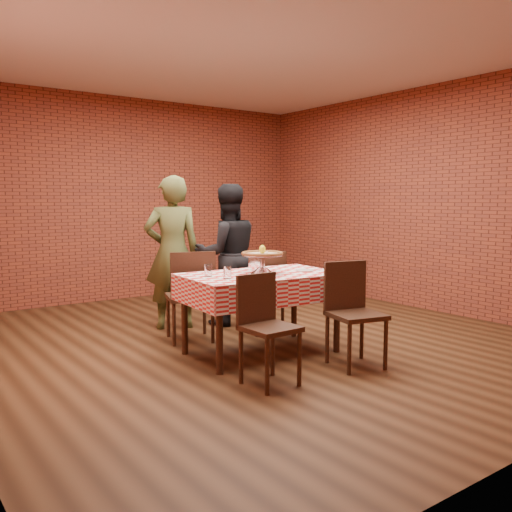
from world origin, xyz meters
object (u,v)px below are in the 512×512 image
water_glass_right (208,270)px  chair_near_right (356,315)px  chair_far_left (190,295)px  table (261,314)px  water_glass_left (227,272)px  chair_far_right (260,291)px  pizza (262,254)px  condiment_caddy (255,263)px  diner_black (227,255)px  diner_olive (172,253)px  chair_near_left (270,331)px  pizza_stand (262,264)px

water_glass_right → chair_near_right: (0.92, -0.94, -0.36)m
chair_far_left → table: bearing=129.1°
water_glass_left → chair_near_right: size_ratio=0.12×
chair_far_right → water_glass_left: bearing=39.8°
table → chair_far_left: 0.88m
table → pizza: 0.56m
condiment_caddy → diner_black: diner_black is taller
pizza → diner_olive: 1.42m
chair_near_right → chair_far_right: 1.50m
table → water_glass_right: bearing=165.9°
chair_near_right → table: bearing=130.7°
condiment_caddy → diner_black: (0.29, 0.95, -0.02)m
chair_far_left → diner_black: (0.71, 0.39, 0.34)m
chair_near_left → chair_far_left: (0.16, 1.57, 0.04)m
pizza_stand → water_glass_left: bearing=-168.8°
pizza → water_glass_left: 0.47m
chair_near_left → chair_far_right: 1.73m
chair_near_left → diner_olive: (0.27, 2.15, 0.42)m
water_glass_left → chair_far_right: size_ratio=0.12×
table → pizza_stand: 0.47m
chair_near_left → diner_black: bearing=63.6°
water_glass_right → diner_olive: diner_olive is taller
chair_far_right → diner_black: size_ratio=0.55×
condiment_caddy → diner_olive: diner_olive is taller
pizza → diner_black: size_ratio=0.24×
pizza_stand → chair_far_right: pizza_stand is taller
chair_near_left → chair_near_right: (0.89, -0.06, 0.02)m
pizza → diner_black: bearing=71.9°
pizza → water_glass_left: pizza is taller
chair_far_right → chair_far_left: bearing=-9.2°
chair_near_right → diner_olive: 2.33m
pizza_stand → water_glass_left: (-0.45, -0.09, -0.03)m
water_glass_left → chair_far_right: (0.93, 0.78, -0.37)m
diner_black → water_glass_right: bearing=65.8°
condiment_caddy → water_glass_right: bearing=176.3°
table → chair_near_right: (0.42, -0.81, 0.07)m
water_glass_left → chair_far_left: size_ratio=0.12×
water_glass_right → chair_near_left: bearing=-88.2°
pizza → chair_near_left: bearing=-122.8°
chair_near_right → chair_far_left: size_ratio=0.97×
chair_far_left → diner_olive: bearing=-82.4°
table → condiment_caddy: (0.11, 0.26, 0.45)m
table → pizza_stand: (0.01, -0.00, 0.47)m
chair_far_right → water_glass_right: bearing=29.4°
pizza → chair_far_left: bearing=111.3°
water_glass_left → chair_far_right: 1.27m
condiment_caddy → chair_near_right: bearing=-89.9°
table → water_glass_left: bearing=-168.4°
water_glass_right → diner_black: diner_black is taller
water_glass_left → chair_near_left: 0.76m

